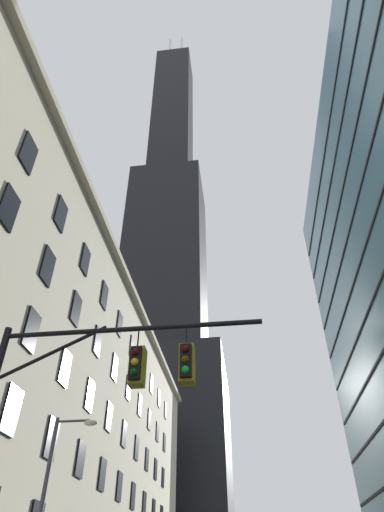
{
  "coord_description": "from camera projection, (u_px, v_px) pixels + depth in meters",
  "views": [
    {
      "loc": [
        0.02,
        -6.32,
        1.67
      ],
      "look_at": [
        -2.47,
        14.01,
        17.34
      ],
      "focal_mm": 30.18,
      "sensor_mm": 36.0,
      "label": 1
    }
  ],
  "objects": [
    {
      "name": "station_building",
      "position": [
        27.0,
        413.0,
        36.73
      ],
      "size": [
        15.82,
        70.06,
        26.63
      ],
      "color": "#B2A88E",
      "rests_on": "ground"
    },
    {
      "name": "dark_skyscraper",
      "position": [
        164.0,
        303.0,
        111.63
      ],
      "size": [
        29.79,
        29.79,
        200.21
      ],
      "color": "black",
      "rests_on": "ground"
    },
    {
      "name": "street_lamppost",
      "position": [
        50.0,
        495.0,
        16.12
      ],
      "size": [
        1.81,
        0.32,
        7.02
      ],
      "color": "#47474C",
      "rests_on": "sidewalk_left"
    },
    {
      "name": "traffic_signal_mast",
      "position": [
        93.0,
        399.0,
        10.92
      ],
      "size": [
        7.45,
        0.63,
        7.42
      ],
      "color": "black",
      "rests_on": "sidewalk_left"
    }
  ]
}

